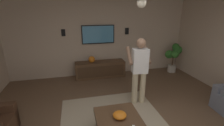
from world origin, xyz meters
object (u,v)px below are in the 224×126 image
tv (98,34)px  vase_round (92,59)px  potted_plant_tall (174,55)px  wall_speaker_right (63,33)px  bowl (120,115)px  wall_speaker_left (127,31)px  media_console (100,69)px  person_standing (139,68)px  coffee_table (120,125)px

tv → vase_round: (-0.26, 0.28, -0.79)m
potted_plant_tall → wall_speaker_right: size_ratio=4.87×
potted_plant_tall → bowl: 3.91m
wall_speaker_left → wall_speaker_right: size_ratio=1.00×
media_console → wall_speaker_left: (0.25, -1.02, 1.25)m
vase_round → media_console: bearing=-86.8°
media_console → wall_speaker_right: bearing=-102.7°
person_standing → tv: bearing=23.9°
vase_round → wall_speaker_left: bearing=-78.3°
person_standing → potted_plant_tall: person_standing is taller
media_console → potted_plant_tall: size_ratio=1.59×
potted_plant_tall → wall_speaker_left: bearing=75.8°
media_console → wall_speaker_left: wall_speaker_left is taller
bowl → vase_round: size_ratio=1.11×
coffee_table → wall_speaker_right: size_ratio=4.55×
bowl → vase_round: (2.83, 0.16, 0.20)m
potted_plant_tall → wall_speaker_right: 3.98m
media_console → vase_round: bearing=-86.8°
coffee_table → wall_speaker_right: (3.17, 0.99, 1.24)m
media_console → person_standing: size_ratio=1.04×
potted_plant_tall → bowl: (-2.67, 2.85, -0.21)m
person_standing → wall_speaker_right: 2.82m
potted_plant_tall → bowl: size_ratio=4.37×
coffee_table → tv: size_ratio=0.90×
coffee_table → wall_speaker_left: bearing=-20.2°
vase_round → bowl: bearing=-176.8°
coffee_table → media_console: 2.92m
person_standing → potted_plant_tall: 2.68m
potted_plant_tall → bowl: potted_plant_tall is taller
vase_round → tv: bearing=-47.8°
potted_plant_tall → bowl: bearing=133.1°
vase_round → wall_speaker_right: wall_speaker_right is taller
bowl → person_standing: bearing=-37.7°
wall_speaker_right → coffee_table: bearing=-162.7°
vase_round → wall_speaker_right: 1.25m
bowl → media_console: bearing=-2.5°
person_standing → wall_speaker_right: bearing=46.9°
coffee_table → wall_speaker_right: bearing=17.3°
coffee_table → bowl: bowl is taller
bowl → wall_speaker_right: wall_speaker_right is taller
wall_speaker_left → wall_speaker_right: wall_speaker_right is taller
media_console → coffee_table: bearing=-2.8°
coffee_table → wall_speaker_right: wall_speaker_right is taller
coffee_table → tv: 3.36m
person_standing → wall_speaker_left: bearing=-3.4°
potted_plant_tall → wall_speaker_left: 1.96m
wall_speaker_left → tv: bearing=90.7°
person_standing → bowl: size_ratio=6.69×
coffee_table → media_console: media_console is taller
bowl → wall_speaker_left: 3.48m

